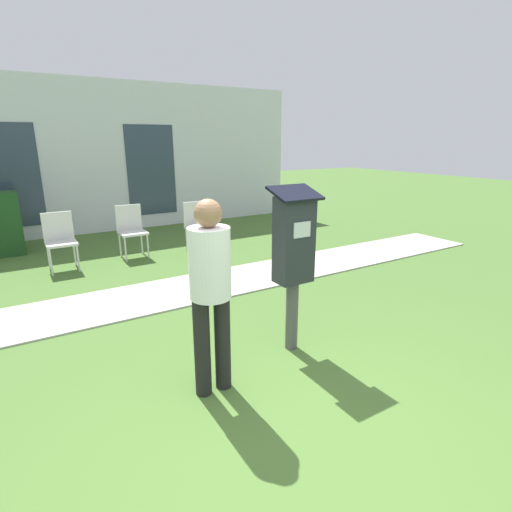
{
  "coord_description": "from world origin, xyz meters",
  "views": [
    {
      "loc": [
        -1.42,
        -1.77,
        1.99
      ],
      "look_at": [
        0.26,
        0.96,
        1.05
      ],
      "focal_mm": 28.0,
      "sensor_mm": 36.0,
      "label": 1
    }
  ],
  "objects_px": {
    "person_standing": "(210,284)",
    "outdoor_chair_middle": "(131,227)",
    "parking_meter": "(294,249)",
    "outdoor_chair_right": "(198,222)",
    "outdoor_chair_left": "(60,237)"
  },
  "relations": [
    {
      "from": "person_standing",
      "to": "outdoor_chair_right",
      "type": "relative_size",
      "value": 1.76
    },
    {
      "from": "person_standing",
      "to": "outdoor_chair_left",
      "type": "relative_size",
      "value": 1.76
    },
    {
      "from": "outdoor_chair_middle",
      "to": "outdoor_chair_right",
      "type": "distance_m",
      "value": 1.17
    },
    {
      "from": "outdoor_chair_middle",
      "to": "outdoor_chair_right",
      "type": "relative_size",
      "value": 1.0
    },
    {
      "from": "parking_meter",
      "to": "outdoor_chair_middle",
      "type": "distance_m",
      "value": 4.12
    },
    {
      "from": "person_standing",
      "to": "outdoor_chair_left",
      "type": "xyz_separation_m",
      "value": [
        -0.65,
        4.15,
        -0.4
      ]
    },
    {
      "from": "parking_meter",
      "to": "outdoor_chair_right",
      "type": "xyz_separation_m",
      "value": [
        0.67,
        3.81,
        -0.49
      ]
    },
    {
      "from": "outdoor_chair_left",
      "to": "outdoor_chair_middle",
      "type": "relative_size",
      "value": 1.0
    },
    {
      "from": "outdoor_chair_middle",
      "to": "person_standing",
      "type": "bearing_deg",
      "value": -74.35
    },
    {
      "from": "person_standing",
      "to": "outdoor_chair_middle",
      "type": "xyz_separation_m",
      "value": [
        0.49,
        4.29,
        -0.4
      ]
    },
    {
      "from": "parking_meter",
      "to": "outdoor_chair_right",
      "type": "height_order",
      "value": "parking_meter"
    },
    {
      "from": "person_standing",
      "to": "outdoor_chair_middle",
      "type": "relative_size",
      "value": 1.76
    },
    {
      "from": "outdoor_chair_middle",
      "to": "parking_meter",
      "type": "bearing_deg",
      "value": -61.29
    },
    {
      "from": "parking_meter",
      "to": "outdoor_chair_left",
      "type": "bearing_deg",
      "value": 112.21
    },
    {
      "from": "parking_meter",
      "to": "outdoor_chair_middle",
      "type": "relative_size",
      "value": 1.77
    }
  ]
}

